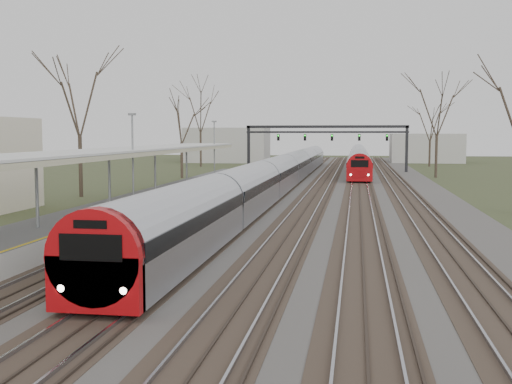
# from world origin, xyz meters

# --- Properties ---
(track_bed) EXTENTS (24.00, 160.00, 0.22)m
(track_bed) POSITION_xyz_m (0.26, 55.00, 0.06)
(track_bed) COLOR #474442
(track_bed) RESTS_ON ground
(platform) EXTENTS (3.50, 69.00, 1.00)m
(platform) POSITION_xyz_m (-9.05, 37.50, 0.50)
(platform) COLOR #9E9B93
(platform) RESTS_ON ground
(canopy) EXTENTS (4.10, 50.00, 3.11)m
(canopy) POSITION_xyz_m (-9.05, 32.99, 3.93)
(canopy) COLOR slate
(canopy) RESTS_ON platform
(signal_gantry) EXTENTS (21.00, 0.59, 6.08)m
(signal_gantry) POSITION_xyz_m (0.29, 84.99, 4.91)
(signal_gantry) COLOR black
(signal_gantry) RESTS_ON ground
(tree_west_far) EXTENTS (5.50, 5.50, 11.33)m
(tree_west_far) POSITION_xyz_m (-17.00, 48.00, 8.02)
(tree_west_far) COLOR #2D231C
(tree_west_far) RESTS_ON ground
(train_near) EXTENTS (2.62, 90.21, 3.05)m
(train_near) POSITION_xyz_m (-2.50, 61.25, 1.48)
(train_near) COLOR #B3B6BE
(train_near) RESTS_ON ground
(train_far) EXTENTS (2.62, 60.21, 3.05)m
(train_far) POSITION_xyz_m (4.50, 94.55, 1.48)
(train_far) COLOR #B3B6BE
(train_far) RESTS_ON ground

